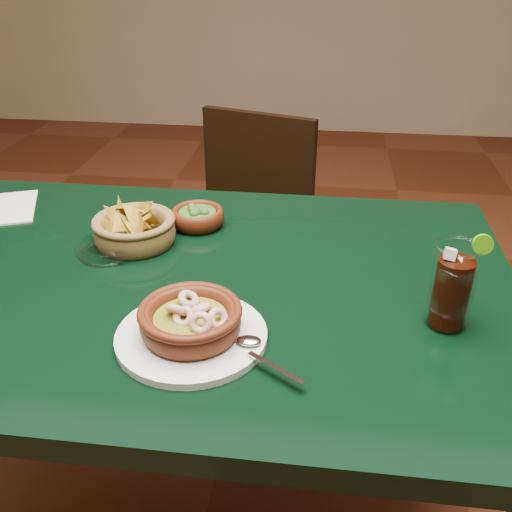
# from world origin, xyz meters

# --- Properties ---
(dining_table) EXTENTS (1.20, 0.80, 0.75)m
(dining_table) POSITION_xyz_m (0.00, 0.00, 0.65)
(dining_table) COLOR black
(dining_table) RESTS_ON ground
(dining_chair) EXTENTS (0.49, 0.49, 0.83)m
(dining_chair) POSITION_xyz_m (0.01, 0.70, 0.46)
(dining_chair) COLOR black
(dining_chair) RESTS_ON ground
(shrimp_plate) EXTENTS (0.29, 0.23, 0.07)m
(shrimp_plate) POSITION_xyz_m (0.06, -0.18, 0.78)
(shrimp_plate) COLOR silver
(shrimp_plate) RESTS_ON dining_table
(chip_basket) EXTENTS (0.19, 0.19, 0.11)m
(chip_basket) POSITION_xyz_m (-0.12, 0.11, 0.78)
(chip_basket) COLOR brown
(chip_basket) RESTS_ON dining_table
(guacamole_ramekin) EXTENTS (0.13, 0.13, 0.04)m
(guacamole_ramekin) POSITION_xyz_m (-0.01, 0.20, 0.77)
(guacamole_ramekin) COLOR #441809
(guacamole_ramekin) RESTS_ON dining_table
(cola_drink) EXTENTS (0.14, 0.14, 0.16)m
(cola_drink) POSITION_xyz_m (0.45, -0.09, 0.82)
(cola_drink) COLOR white
(cola_drink) RESTS_ON dining_table
(glass_ashtray) EXTENTS (0.13, 0.13, 0.03)m
(glass_ashtray) POSITION_xyz_m (-0.16, 0.06, 0.76)
(glass_ashtray) COLOR white
(glass_ashtray) RESTS_ON dining_table
(paper_menu) EXTENTS (0.19, 0.22, 0.00)m
(paper_menu) POSITION_xyz_m (-0.47, 0.23, 0.75)
(paper_menu) COLOR beige
(paper_menu) RESTS_ON dining_table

